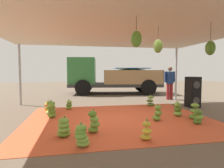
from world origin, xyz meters
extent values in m
plane|color=brown|center=(0.00, 3.00, 0.00)|extent=(40.00, 40.00, 0.00)
cube|color=#D1512D|center=(0.00, 0.00, 0.01)|extent=(5.76, 4.63, 0.01)
cylinder|color=#9EA0A5|center=(-3.80, 3.30, 1.36)|extent=(0.10, 0.10, 2.72)
cylinder|color=#9EA0A5|center=(3.80, 3.30, 1.36)|extent=(0.10, 0.10, 2.72)
cube|color=beige|center=(0.00, 0.00, 2.75)|extent=(8.00, 7.00, 0.06)
cylinder|color=#4C422D|center=(-0.02, -1.69, 2.57)|extent=(0.01, 0.01, 0.31)
ellipsoid|color=#518428|center=(-0.02, -1.69, 2.22)|extent=(0.24, 0.24, 0.36)
cylinder|color=#4C422D|center=(0.85, -0.91, 2.56)|extent=(0.01, 0.01, 0.34)
ellipsoid|color=#6B9E38|center=(0.85, -0.91, 2.19)|extent=(0.24, 0.24, 0.36)
cylinder|color=#4C422D|center=(1.97, -1.53, 2.51)|extent=(0.01, 0.01, 0.44)
ellipsoid|color=#477523|center=(1.97, -1.53, 2.09)|extent=(0.24, 0.24, 0.36)
ellipsoid|color=#60932D|center=(-1.64, -1.36, 0.08)|extent=(0.31, 0.31, 0.15)
ellipsoid|color=#6B9E38|center=(-1.62, -1.39, 0.18)|extent=(0.36, 0.36, 0.15)
ellipsoid|color=#6B9E38|center=(-1.63, -1.38, 0.28)|extent=(0.35, 0.35, 0.15)
ellipsoid|color=#6B9E38|center=(-1.63, -1.35, 0.37)|extent=(0.31, 0.31, 0.15)
cylinder|color=olive|center=(-1.61, -1.37, 0.43)|extent=(0.04, 0.04, 0.12)
ellipsoid|color=#60932D|center=(-0.94, -1.19, 0.09)|extent=(0.32, 0.32, 0.15)
ellipsoid|color=#6B9E38|center=(-0.91, -1.21, 0.22)|extent=(0.33, 0.33, 0.15)
ellipsoid|color=#75A83D|center=(-0.92, -1.21, 0.34)|extent=(0.30, 0.30, 0.15)
ellipsoid|color=#518428|center=(-0.96, -1.20, 0.47)|extent=(0.28, 0.28, 0.15)
cylinder|color=olive|center=(-0.94, -1.21, 0.53)|extent=(0.04, 0.04, 0.12)
ellipsoid|color=#75A83D|center=(1.99, -0.04, 0.10)|extent=(0.37, 0.37, 0.17)
ellipsoid|color=#477523|center=(1.99, -0.03, 0.25)|extent=(0.34, 0.34, 0.17)
ellipsoid|color=#6B9E38|center=(1.97, -0.05, 0.40)|extent=(0.30, 0.30, 0.17)
cylinder|color=olive|center=(1.97, -0.02, 0.46)|extent=(0.04, 0.04, 0.12)
ellipsoid|color=#477523|center=(1.85, 1.92, 0.07)|extent=(0.37, 0.37, 0.13)
ellipsoid|color=#477523|center=(1.81, 1.94, 0.23)|extent=(0.37, 0.37, 0.13)
ellipsoid|color=#6B9E38|center=(1.85, 1.93, 0.39)|extent=(0.28, 0.28, 0.13)
cylinder|color=olive|center=(1.82, 1.93, 0.45)|extent=(0.04, 0.04, 0.12)
ellipsoid|color=gold|center=(-2.33, 1.46, 0.10)|extent=(0.35, 0.35, 0.17)
ellipsoid|color=#996628|center=(-2.36, 1.48, 0.15)|extent=(0.39, 0.39, 0.17)
ellipsoid|color=gold|center=(-2.34, 1.47, 0.21)|extent=(0.32, 0.32, 0.17)
ellipsoid|color=#996628|center=(-2.38, 1.48, 0.27)|extent=(0.35, 0.35, 0.17)
ellipsoid|color=gold|center=(-2.35, 1.49, 0.32)|extent=(0.29, 0.29, 0.17)
cylinder|color=olive|center=(-2.36, 1.49, 0.38)|extent=(0.04, 0.04, 0.12)
ellipsoid|color=#75A83D|center=(-2.23, 1.12, 0.07)|extent=(0.44, 0.44, 0.12)
ellipsoid|color=#477523|center=(-2.22, 1.12, 0.23)|extent=(0.35, 0.35, 0.12)
ellipsoid|color=#477523|center=(-2.21, 1.09, 0.40)|extent=(0.30, 0.30, 0.12)
cylinder|color=olive|center=(-2.22, 1.12, 0.46)|extent=(0.04, 0.04, 0.12)
ellipsoid|color=#75A83D|center=(-1.64, 1.87, 0.07)|extent=(0.37, 0.37, 0.12)
ellipsoid|color=#477523|center=(-1.63, 1.84, 0.18)|extent=(0.34, 0.34, 0.12)
ellipsoid|color=#75A83D|center=(-1.62, 1.85, 0.30)|extent=(0.29, 0.29, 0.12)
cylinder|color=olive|center=(-1.64, 1.86, 0.36)|extent=(0.04, 0.04, 0.12)
ellipsoid|color=#75A83D|center=(-1.22, -2.02, 0.08)|extent=(0.35, 0.35, 0.14)
ellipsoid|color=#75A83D|center=(-1.23, -2.03, 0.16)|extent=(0.27, 0.27, 0.14)
ellipsoid|color=#6B9E38|center=(-1.26, -2.05, 0.24)|extent=(0.29, 0.29, 0.14)
ellipsoid|color=#60932D|center=(-1.27, -2.03, 0.31)|extent=(0.33, 0.33, 0.14)
ellipsoid|color=#6B9E38|center=(-1.25, -2.03, 0.39)|extent=(0.28, 0.28, 0.14)
cylinder|color=olive|center=(-1.25, -2.05, 0.45)|extent=(0.04, 0.04, 0.12)
ellipsoid|color=#60932D|center=(1.05, -0.44, 0.09)|extent=(0.34, 0.34, 0.16)
ellipsoid|color=#6B9E38|center=(1.10, -0.45, 0.25)|extent=(0.23, 0.23, 0.16)
ellipsoid|color=#6B9E38|center=(1.09, -0.44, 0.41)|extent=(0.24, 0.24, 0.16)
cylinder|color=olive|center=(1.07, -0.46, 0.47)|extent=(0.04, 0.04, 0.12)
ellipsoid|color=#518428|center=(-2.13, 0.53, 0.10)|extent=(0.29, 0.29, 0.17)
ellipsoid|color=#477523|center=(-2.13, 0.53, 0.20)|extent=(0.33, 0.33, 0.17)
ellipsoid|color=#477523|center=(-2.14, 0.53, 0.31)|extent=(0.32, 0.32, 0.17)
ellipsoid|color=#60932D|center=(-2.12, 0.51, 0.42)|extent=(0.26, 0.26, 0.17)
cylinder|color=olive|center=(-2.12, 0.52, 0.48)|extent=(0.04, 0.04, 0.12)
ellipsoid|color=#477523|center=(2.04, -1.01, 0.08)|extent=(0.29, 0.29, 0.14)
ellipsoid|color=#477523|center=(2.05, -1.01, 0.15)|extent=(0.29, 0.29, 0.14)
ellipsoid|color=#6B9E38|center=(2.09, -1.03, 0.21)|extent=(0.30, 0.30, 0.14)
ellipsoid|color=#477523|center=(2.07, -0.97, 0.28)|extent=(0.24, 0.24, 0.14)
ellipsoid|color=#477523|center=(2.07, -1.01, 0.35)|extent=(0.27, 0.27, 0.14)
cylinder|color=olive|center=(2.06, -1.00, 0.41)|extent=(0.04, 0.04, 0.12)
ellipsoid|color=#518428|center=(2.30, -0.47, 0.08)|extent=(0.43, 0.43, 0.14)
ellipsoid|color=#6B9E38|center=(2.33, -0.46, 0.26)|extent=(0.35, 0.35, 0.14)
ellipsoid|color=#6B9E38|center=(2.33, -0.46, 0.44)|extent=(0.34, 0.34, 0.14)
cylinder|color=olive|center=(2.30, -0.49, 0.50)|extent=(0.04, 0.04, 0.12)
ellipsoid|color=gold|center=(0.14, -1.91, 0.07)|extent=(0.33, 0.33, 0.13)
ellipsoid|color=gold|center=(0.15, -1.95, 0.22)|extent=(0.29, 0.29, 0.13)
ellipsoid|color=gold|center=(0.15, -1.92, 0.36)|extent=(0.20, 0.20, 0.13)
cylinder|color=olive|center=(0.15, -1.93, 0.42)|extent=(0.04, 0.04, 0.12)
cube|color=#2D2D2D|center=(1.28, 6.93, 0.60)|extent=(6.36, 3.22, 0.20)
cube|color=#2D6B33|center=(-0.89, 7.23, 1.55)|extent=(1.99, 2.43, 1.70)
cube|color=#232D38|center=(-1.74, 7.35, 1.89)|extent=(0.29, 1.91, 0.75)
cube|color=#99754C|center=(2.27, 5.62, 1.15)|extent=(3.75, 0.60, 0.90)
cube|color=#99754C|center=(2.59, 7.92, 1.15)|extent=(3.75, 0.60, 0.90)
cube|color=#99754C|center=(4.26, 6.52, 1.15)|extent=(0.41, 2.40, 0.90)
ellipsoid|color=#75A83D|center=(2.43, 6.77, 1.21)|extent=(3.57, 2.46, 1.01)
cube|color=#19569E|center=(2.43, 6.77, 1.73)|extent=(2.49, 2.12, 0.04)
cylinder|color=black|center=(-0.92, 6.12, 0.50)|extent=(1.03, 0.41, 1.00)
cylinder|color=black|center=(-0.62, 8.31, 0.50)|extent=(1.03, 0.41, 1.00)
cylinder|color=black|center=(3.18, 5.55, 0.50)|extent=(1.03, 0.41, 1.00)
cylinder|color=black|center=(3.48, 7.74, 0.50)|extent=(1.03, 0.41, 1.00)
cylinder|color=maroon|center=(3.52, 3.61, 0.43)|extent=(0.16, 0.16, 0.86)
cylinder|color=maroon|center=(3.72, 3.61, 0.43)|extent=(0.16, 0.16, 0.86)
cylinder|color=navy|center=(3.62, 3.61, 1.19)|extent=(0.40, 0.40, 0.65)
cylinder|color=navy|center=(3.36, 3.61, 1.22)|extent=(0.13, 0.13, 0.57)
cylinder|color=navy|center=(3.88, 3.61, 1.22)|extent=(0.13, 0.13, 0.57)
sphere|color=brown|center=(3.62, 3.61, 1.65)|extent=(0.23, 0.23, 0.23)
cube|color=black|center=(3.50, 1.40, 0.32)|extent=(0.48, 0.50, 0.63)
cylinder|color=#383838|center=(3.50, 1.14, 0.32)|extent=(0.30, 0.03, 0.30)
cube|color=black|center=(3.50, 1.40, 0.96)|extent=(0.48, 0.50, 0.65)
cylinder|color=#383838|center=(3.50, 1.14, 0.96)|extent=(0.30, 0.03, 0.30)
camera|label=1|loc=(-1.35, -5.72, 1.50)|focal=30.17mm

